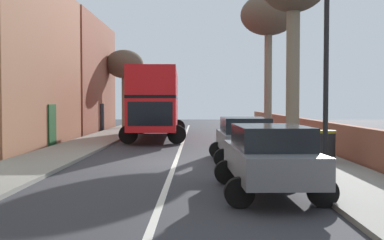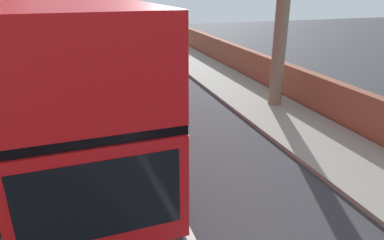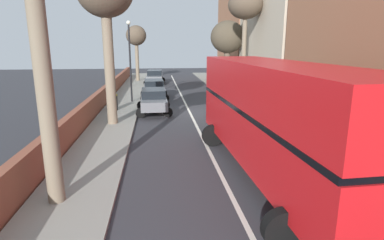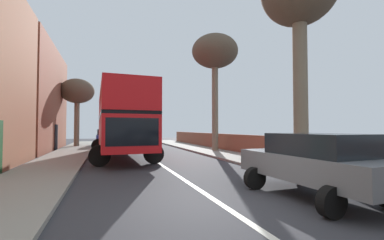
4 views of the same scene
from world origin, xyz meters
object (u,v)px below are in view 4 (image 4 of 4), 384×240
parked_car_grey_right_3 (314,161)px  double_decker_bus (121,119)px  street_tree_right_5 (215,54)px  street_tree_left_0 (77,92)px  parked_car_blue_left_2 (107,137)px

parked_car_grey_right_3 → double_decker_bus: bearing=110.4°
parked_car_grey_right_3 → street_tree_right_5: 14.37m
double_decker_bus → street_tree_right_5: (6.99, 1.14, 5.17)m
street_tree_right_5 → double_decker_bus: bearing=-170.7°
street_tree_right_5 → street_tree_left_0: bearing=140.5°
parked_car_grey_right_3 → street_tree_right_5: size_ratio=0.48×
street_tree_left_0 → street_tree_right_5: street_tree_right_5 is taller
parked_car_grey_right_3 → street_tree_left_0: size_ratio=0.66×
double_decker_bus → parked_car_grey_right_3: (4.20, -11.33, -1.42)m
double_decker_bus → parked_car_blue_left_2: bearing=94.7°
street_tree_left_0 → parked_car_blue_left_2: bearing=-1.3°
double_decker_bus → street_tree_right_5: bearing=9.3°
double_decker_bus → street_tree_left_0: street_tree_left_0 is taller
double_decker_bus → parked_car_blue_left_2: double_decker_bus is taller
parked_car_grey_right_3 → street_tree_left_0: 22.91m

